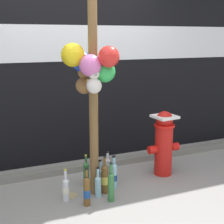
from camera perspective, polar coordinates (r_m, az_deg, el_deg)
name	(u,v)px	position (r m, az deg, el deg)	size (l,w,h in m)	color
ground_plane	(109,204)	(3.50, -0.57, -15.78)	(14.00, 14.00, 0.00)	gray
building_wall	(68,21)	(4.40, -7.73, 15.52)	(10.00, 0.21, 3.77)	black
curb_strip	(82,167)	(4.28, -5.37, -9.62)	(8.00, 0.12, 0.08)	slate
memorial_post	(91,48)	(3.29, -3.74, 11.07)	(0.55, 0.53, 2.95)	brown
fire_hydrant	(164,142)	(4.08, 9.07, -5.15)	(0.42, 0.29, 0.81)	red
bottle_0	(100,178)	(3.76, -2.10, -11.43)	(0.07, 0.07, 0.34)	#93CCE0
bottle_1	(108,170)	(3.84, -0.77, -10.17)	(0.06, 0.06, 0.40)	silver
bottle_2	(86,172)	(3.87, -4.56, -10.49)	(0.07, 0.07, 0.36)	#337038
bottle_3	(87,191)	(3.41, -4.43, -13.64)	(0.07, 0.07, 0.40)	brown
bottle_4	(114,175)	(3.76, 0.31, -10.98)	(0.08, 0.08, 0.38)	#93CCE0
bottle_5	(98,185)	(3.58, -2.47, -12.71)	(0.07, 0.07, 0.34)	#93CCE0
bottle_6	(111,186)	(3.47, -0.17, -12.79)	(0.07, 0.07, 0.43)	#337038
bottle_7	(66,189)	(3.53, -8.08, -13.16)	(0.07, 0.07, 0.35)	silver
bottle_8	(105,179)	(3.65, -1.27, -11.59)	(0.08, 0.08, 0.43)	brown
litter_3	(71,196)	(3.68, -7.24, -14.34)	(0.13, 0.11, 0.01)	tan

